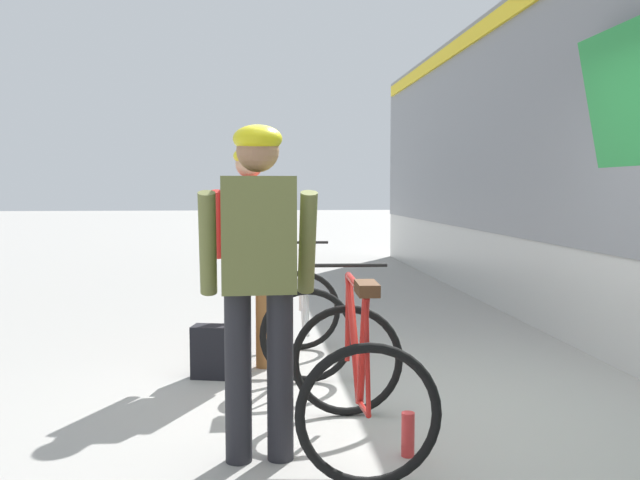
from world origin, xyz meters
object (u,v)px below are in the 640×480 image
at_px(cyclist_far_in_red, 250,237).
at_px(bicycle_far_white, 304,316).
at_px(water_bottle_near_the_bikes, 408,434).
at_px(backpack_on_platform, 211,352).
at_px(cyclist_near_in_olive, 258,262).
at_px(bicycle_near_red, 357,376).

distance_m(cyclist_far_in_red, bicycle_far_white, 0.78).
bearing_deg(water_bottle_near_the_bikes, cyclist_far_in_red, 114.20).
bearing_deg(bicycle_far_white, backpack_on_platform, -158.30).
height_order(cyclist_near_in_olive, water_bottle_near_the_bikes, cyclist_near_in_olive).
xyz_separation_m(cyclist_near_in_olive, bicycle_near_red, (0.54, 0.12, -0.65)).
bearing_deg(cyclist_far_in_red, bicycle_near_red, -71.20).
xyz_separation_m(cyclist_far_in_red, backpack_on_platform, (-0.30, -0.26, -0.85)).
bearing_deg(cyclist_far_in_red, cyclist_near_in_olive, -88.37).
relative_size(cyclist_far_in_red, bicycle_far_white, 1.63).
relative_size(cyclist_near_in_olive, backpack_on_platform, 4.40).
height_order(cyclist_far_in_red, water_bottle_near_the_bikes, cyclist_far_in_red).
distance_m(cyclist_far_in_red, bicycle_near_red, 1.94).
height_order(cyclist_near_in_olive, cyclist_far_in_red, same).
height_order(cyclist_far_in_red, backpack_on_platform, cyclist_far_in_red).
bearing_deg(water_bottle_near_the_bikes, bicycle_far_white, 102.28).
bearing_deg(cyclist_near_in_olive, water_bottle_near_the_bikes, -2.22).
relative_size(bicycle_near_red, backpack_on_platform, 2.74).
bearing_deg(bicycle_near_red, cyclist_near_in_olive, -167.41).
bearing_deg(backpack_on_platform, cyclist_far_in_red, 54.01).
bearing_deg(cyclist_far_in_red, backpack_on_platform, -138.74).
height_order(cyclist_near_in_olive, backpack_on_platform, cyclist_near_in_olive).
xyz_separation_m(bicycle_far_white, backpack_on_platform, (-0.73, -0.29, -0.20)).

